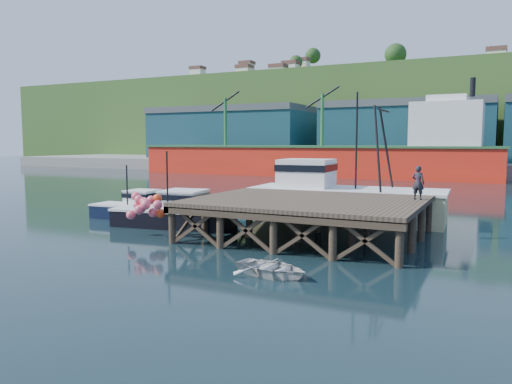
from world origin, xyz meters
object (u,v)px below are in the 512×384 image
Objects in this scene: trawler at (343,194)px; boat_navy at (135,207)px; boat_black at (176,212)px; dinghy at (272,268)px; dockworker at (418,183)px.

boat_navy is at bearing -160.38° from trawler.
boat_black is at bearing -19.90° from boat_navy.
boat_navy reaches higher than dinghy.
dockworker is at bearing -42.10° from trawler.
boat_black is 12.95m from dinghy.
boat_navy is 4.50m from boat_black.
boat_navy is 18.52m from dockworker.
trawler is 7.02× the size of dockworker.
trawler reaches higher than dinghy.
boat_black is at bearing 21.24° from dockworker.
dockworker reaches higher than boat_navy.
dinghy is at bearing -45.83° from boat_black.
trawler is 4.13× the size of dinghy.
trawler is 14.83m from dinghy.
boat_black is 4.31× the size of dockworker.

